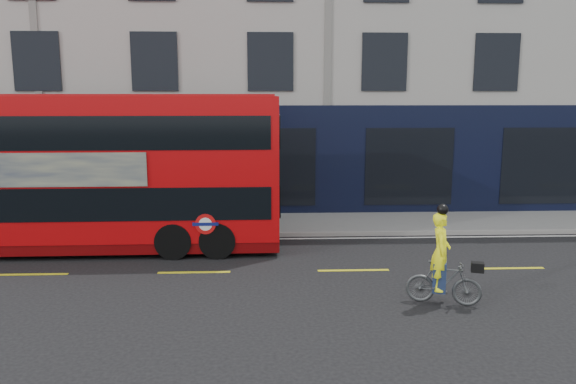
{
  "coord_description": "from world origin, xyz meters",
  "views": [
    {
      "loc": [
        -2.21,
        -12.02,
        4.38
      ],
      "look_at": [
        -1.61,
        2.46,
        1.86
      ],
      "focal_mm": 35.0,
      "sensor_mm": 36.0,
      "label": 1
    }
  ],
  "objects": [
    {
      "name": "bus",
      "position": [
        -7.22,
        3.8,
        2.25
      ],
      "size": [
        10.94,
        2.63,
        4.39
      ],
      "rotation": [
        0.0,
        0.0,
        0.01
      ],
      "color": "#B7070A",
      "rests_on": "ground"
    },
    {
      "name": "building_terrace",
      "position": [
        0.0,
        12.94,
        7.49
      ],
      "size": [
        50.0,
        10.07,
        15.0
      ],
      "color": "#A29F98",
      "rests_on": "ground"
    },
    {
      "name": "kerb",
      "position": [
        0.0,
        5.0,
        0.07
      ],
      "size": [
        60.0,
        0.12,
        0.13
      ],
      "primitive_type": "cube",
      "color": "gray",
      "rests_on": "ground"
    },
    {
      "name": "lane_dashes",
      "position": [
        0.0,
        1.5,
        0.0
      ],
      "size": [
        58.0,
        0.12,
        0.01
      ],
      "primitive_type": null,
      "color": "gold",
      "rests_on": "ground"
    },
    {
      "name": "ground",
      "position": [
        0.0,
        0.0,
        0.0
      ],
      "size": [
        120.0,
        120.0,
        0.0
      ],
      "primitive_type": "plane",
      "color": "black",
      "rests_on": "ground"
    },
    {
      "name": "pavement",
      "position": [
        0.0,
        6.5,
        0.06
      ],
      "size": [
        60.0,
        3.0,
        0.12
      ],
      "primitive_type": "cube",
      "color": "gray",
      "rests_on": "ground"
    },
    {
      "name": "road_edge_line",
      "position": [
        0.0,
        4.7,
        0.0
      ],
      "size": [
        58.0,
        0.1,
        0.01
      ],
      "primitive_type": "cube",
      "color": "silver",
      "rests_on": "ground"
    },
    {
      "name": "cyclist",
      "position": [
        1.51,
        -0.85,
        0.73
      ],
      "size": [
        1.63,
        0.9,
        2.16
      ],
      "rotation": [
        0.0,
        0.0,
        -0.31
      ],
      "color": "#45494A",
      "rests_on": "ground"
    }
  ]
}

